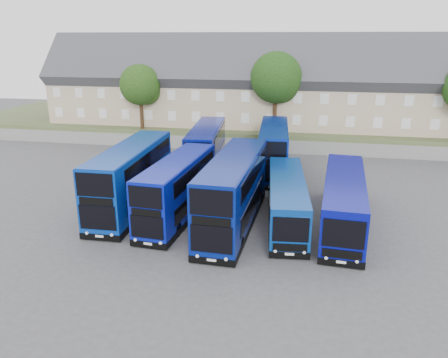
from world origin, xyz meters
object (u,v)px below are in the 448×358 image
dd_front_mid (178,190)px  tree_west (141,86)px  tree_mid (277,80)px  dd_front_left (131,179)px  coach_east_a (287,201)px

dd_front_mid → tree_west: tree_west is taller
tree_mid → dd_front_mid: bearing=-103.9°
dd_front_mid → tree_mid: size_ratio=1.19×
tree_west → dd_front_mid: bearing=-63.6°
dd_front_left → tree_mid: tree_mid is taller
tree_west → tree_mid: tree_mid is taller
tree_west → dd_front_left: bearing=-71.9°
dd_front_left → coach_east_a: bearing=-3.2°
dd_front_left → tree_west: tree_west is taller
dd_front_left → tree_mid: size_ratio=1.33×
dd_front_left → tree_west: 21.78m
coach_east_a → tree_west: bearing=126.6°
dd_front_mid → coach_east_a: 7.85m
coach_east_a → tree_mid: tree_mid is taller
dd_front_mid → coach_east_a: bearing=9.2°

